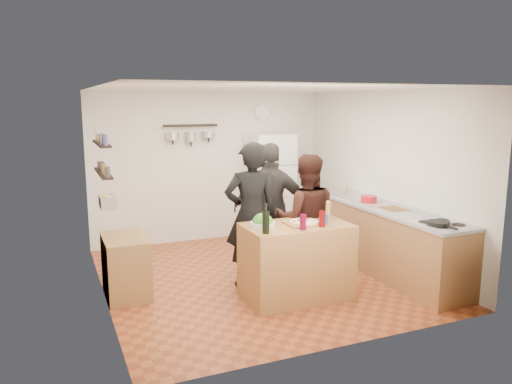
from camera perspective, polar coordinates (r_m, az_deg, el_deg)
name	(u,v)px	position (r m, az deg, el deg)	size (l,w,h in m)	color
room_shell	(248,181)	(6.87, -0.93, 1.22)	(4.20, 4.20, 4.20)	brown
prep_island	(296,261)	(6.03, 4.65, -7.92)	(1.25, 0.72, 0.91)	#A4773C
pizza_board	(304,223)	(5.92, 5.49, -3.59)	(0.42, 0.34, 0.02)	#985537
pizza	(304,222)	(5.92, 5.49, -3.41)	(0.34, 0.34, 0.02)	beige
salad_bowl	(263,224)	(5.76, 0.77, -3.73)	(0.29, 0.29, 0.06)	silver
wine_bottle	(266,222)	(5.47, 1.14, -3.50)	(0.08, 0.08, 0.25)	black
wine_glass_near	(303,222)	(5.65, 5.40, -3.44)	(0.07, 0.07, 0.18)	#50061F
wine_glass_far	(322,219)	(5.82, 7.56, -3.06)	(0.08, 0.08, 0.18)	#560708
pepper_mill	(328,212)	(6.14, 8.24, -2.31)	(0.06, 0.06, 0.19)	#A78046
salt_canister	(324,219)	(5.93, 7.83, -3.10)	(0.08, 0.08, 0.12)	#1B4896
person_left	(251,215)	(6.28, -0.55, -2.66)	(0.68, 0.44, 1.86)	black
person_center	(306,219)	(6.45, 5.72, -3.12)	(0.82, 0.64, 1.69)	black
person_back	(271,208)	(6.81, 1.76, -1.89)	(1.05, 0.44, 1.79)	#282624
counter_run	(389,241)	(7.09, 14.95, -5.49)	(0.63, 2.63, 0.90)	#9E7042
stove_top	(442,224)	(6.28, 20.44, -3.50)	(0.60, 0.62, 0.02)	white
skillet	(438,223)	(6.16, 20.12, -3.39)	(0.26, 0.26, 0.05)	black
sink	(355,197)	(7.65, 11.23, -0.59)	(0.50, 0.80, 0.03)	silver
cutting_board	(393,210)	(6.93, 15.42, -1.94)	(0.30, 0.40, 0.02)	olive
red_bowl	(369,199)	(7.27, 12.77, -0.80)	(0.22, 0.22, 0.09)	#B6141E
fridge	(270,186)	(8.53, 1.58, 0.64)	(0.70, 0.68, 1.80)	white
wall_clock	(262,112)	(8.71, 0.71, 9.11)	(0.30, 0.30, 0.03)	silver
spice_shelf_lower	(103,173)	(6.19, -17.07, 2.09)	(0.12, 1.00, 0.03)	black
spice_shelf_upper	(101,144)	(6.16, -17.25, 5.31)	(0.12, 1.00, 0.03)	black
produce_basket	(107,202)	(6.26, -16.63, -1.07)	(0.18, 0.35, 0.14)	silver
side_table	(126,266)	(6.33, -14.66, -8.18)	(0.50, 0.80, 0.73)	olive
pot_rack	(191,125)	(8.21, -7.48, 7.55)	(0.90, 0.04, 0.04)	black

